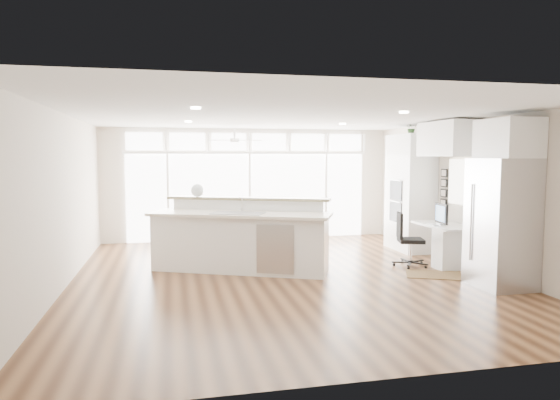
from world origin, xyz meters
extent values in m
cube|color=#442715|center=(0.00, 0.00, -0.01)|extent=(7.00, 8.00, 0.02)
cube|color=silver|center=(0.00, 0.00, 2.70)|extent=(7.00, 8.00, 0.02)
cube|color=beige|center=(0.00, 4.00, 1.35)|extent=(7.00, 0.04, 2.70)
cube|color=beige|center=(0.00, -4.00, 1.35)|extent=(7.00, 0.04, 2.70)
cube|color=beige|center=(-3.50, 0.00, 1.35)|extent=(0.04, 8.00, 2.70)
cube|color=beige|center=(3.50, 0.00, 1.35)|extent=(0.04, 8.00, 2.70)
cube|color=white|center=(0.00, 3.94, 1.05)|extent=(5.80, 0.06, 2.08)
cube|color=white|center=(0.00, 3.94, 2.38)|extent=(5.90, 0.06, 0.40)
cube|color=white|center=(3.46, 0.30, 1.55)|extent=(0.04, 0.85, 0.85)
cube|color=white|center=(-0.50, 2.80, 2.48)|extent=(1.16, 1.16, 0.32)
cube|color=white|center=(0.00, 0.20, 2.68)|extent=(3.40, 3.00, 0.02)
cube|color=white|center=(3.17, 1.80, 1.25)|extent=(0.64, 1.20, 2.50)
cube|color=white|center=(3.13, 0.30, 0.38)|extent=(0.72, 1.30, 0.76)
cube|color=white|center=(3.17, 0.30, 2.35)|extent=(0.64, 1.30, 0.64)
cube|color=#BABBBF|center=(3.11, -1.35, 1.00)|extent=(0.76, 0.90, 2.00)
cube|color=white|center=(3.17, -1.35, 2.30)|extent=(0.64, 0.90, 0.60)
cube|color=black|center=(3.46, 0.92, 1.40)|extent=(0.06, 0.22, 0.80)
cube|color=white|center=(-0.69, 0.62, 0.64)|extent=(3.42, 2.42, 1.27)
cube|color=#382411|center=(2.51, -0.44, 0.01)|extent=(1.11, 0.98, 0.01)
cube|color=black|center=(2.43, 0.28, 0.49)|extent=(0.62, 0.59, 0.99)
sphere|color=silver|center=(-1.39, 1.38, 1.39)|extent=(0.32, 0.32, 0.24)
cube|color=black|center=(3.05, 0.30, 0.97)|extent=(0.14, 0.50, 0.41)
cube|color=silver|center=(2.88, 0.30, 0.77)|extent=(0.12, 0.30, 0.01)
imported|color=#2B5122|center=(3.17, 1.80, 2.61)|extent=(0.27, 0.29, 0.22)
camera|label=1|loc=(-1.89, -8.08, 2.03)|focal=32.00mm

